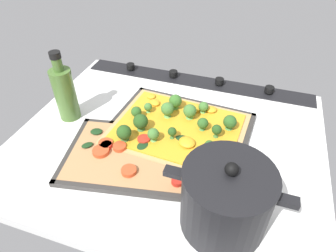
# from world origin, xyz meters

# --- Properties ---
(ground_plane) EXTENTS (0.78, 0.66, 0.03)m
(ground_plane) POSITION_xyz_m (0.00, 0.00, -0.01)
(ground_plane) COLOR white
(stove_control_panel) EXTENTS (0.75, 0.07, 0.03)m
(stove_control_panel) POSITION_xyz_m (0.00, -0.29, 0.01)
(stove_control_panel) COLOR black
(stove_control_panel) RESTS_ON ground_plane
(baking_tray_front) EXTENTS (0.38, 0.31, 0.01)m
(baking_tray_front) POSITION_xyz_m (-0.02, -0.03, 0.00)
(baking_tray_front) COLOR #33302D
(baking_tray_front) RESTS_ON ground_plane
(broccoli_pizza) EXTENTS (0.36, 0.29, 0.06)m
(broccoli_pizza) POSITION_xyz_m (-0.01, -0.03, 0.02)
(broccoli_pizza) COLOR tan
(broccoli_pizza) RESTS_ON baking_tray_front
(baking_tray_back) EXTENTS (0.38, 0.29, 0.01)m
(baking_tray_back) POSITION_xyz_m (0.04, 0.09, 0.00)
(baking_tray_back) COLOR #33302D
(baking_tray_back) RESTS_ON ground_plane
(veggie_pizza_back) EXTENTS (0.36, 0.26, 0.02)m
(veggie_pizza_back) POSITION_xyz_m (0.05, 0.09, 0.01)
(veggie_pizza_back) COLOR #B07E50
(veggie_pizza_back) RESTS_ON baking_tray_back
(cooking_pot) EXTENTS (0.24, 0.17, 0.16)m
(cooking_pot) POSITION_xyz_m (-0.18, 0.20, 0.07)
(cooking_pot) COLOR black
(cooking_pot) RESTS_ON ground_plane
(oil_bottle) EXTENTS (0.06, 0.06, 0.20)m
(oil_bottle) POSITION_xyz_m (0.29, 0.00, 0.08)
(oil_bottle) COLOR #476B2D
(oil_bottle) RESTS_ON ground_plane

